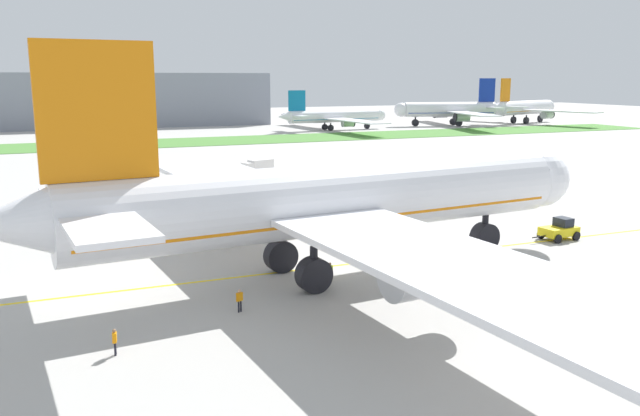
# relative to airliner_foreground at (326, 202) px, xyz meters

# --- Properties ---
(ground_plane) EXTENTS (600.00, 600.00, 0.00)m
(ground_plane) POSITION_rel_airliner_foreground_xyz_m (0.47, 2.90, -6.40)
(ground_plane) COLOR #ADAAA5
(ground_plane) RESTS_ON ground
(apron_taxi_line) EXTENTS (280.00, 0.36, 0.01)m
(apron_taxi_line) POSITION_rel_airliner_foreground_xyz_m (0.47, 2.65, -6.39)
(apron_taxi_line) COLOR yellow
(apron_taxi_line) RESTS_ON ground
(grass_median_strip) EXTENTS (320.00, 24.00, 0.10)m
(grass_median_strip) POSITION_rel_airliner_foreground_xyz_m (0.47, 120.65, -6.35)
(grass_median_strip) COLOR #4C8438
(grass_median_strip) RESTS_ON ground
(airliner_foreground) EXTENTS (53.78, 84.80, 18.84)m
(airliner_foreground) POSITION_rel_airliner_foreground_xyz_m (0.00, 0.00, 0.00)
(airliner_foreground) COLOR white
(airliner_foreground) RESTS_ON ground
(pushback_tug) EXTENTS (5.68, 2.89, 2.22)m
(pushback_tug) POSITION_rel_airliner_foreground_xyz_m (27.29, 2.74, -5.38)
(pushback_tug) COLOR yellow
(pushback_tug) RESTS_ON ground
(ground_crew_wingwalker_port) EXTENTS (0.31, 0.58, 1.67)m
(ground_crew_wingwalker_port) POSITION_rel_airliner_foreground_xyz_m (-17.83, -9.70, -5.38)
(ground_crew_wingwalker_port) COLOR black
(ground_crew_wingwalker_port) RESTS_ON ground
(ground_crew_marshaller_front) EXTENTS (0.38, 0.54, 1.64)m
(ground_crew_marshaller_front) POSITION_rel_airliner_foreground_xyz_m (-0.24, -1.41, -5.40)
(ground_crew_marshaller_front) COLOR black
(ground_crew_marshaller_front) RESTS_ON ground
(ground_crew_wingwalker_starboard) EXTENTS (0.55, 0.41, 1.68)m
(ground_crew_wingwalker_starboard) POSITION_rel_airliner_foreground_xyz_m (-8.94, -5.42, -5.37)
(ground_crew_wingwalker_starboard) COLOR black
(ground_crew_wingwalker_starboard) RESTS_ON ground
(service_truck_baggage_loader) EXTENTS (5.60, 3.97, 2.74)m
(service_truck_baggage_loader) POSITION_rel_airliner_foreground_xyz_m (33.08, 34.70, -4.90)
(service_truck_baggage_loader) COLOR #B21E19
(service_truck_baggage_loader) RESTS_ON ground
(service_truck_fuel_bowser) EXTENTS (5.82, 3.74, 2.68)m
(service_truck_fuel_bowser) POSITION_rel_airliner_foreground_xyz_m (11.65, 57.87, -4.91)
(service_truck_fuel_bowser) COLOR white
(service_truck_fuel_bowser) RESTS_ON ground
(parked_airliner_far_left) EXTENTS (38.34, 60.92, 12.61)m
(parked_airliner_far_left) POSITION_rel_airliner_foreground_xyz_m (62.50, 142.92, -2.12)
(parked_airliner_far_left) COLOR white
(parked_airliner_far_left) RESTS_ON ground
(parked_airliner_far_centre) EXTENTS (40.25, 62.52, 16.23)m
(parked_airliner_far_centre) POSITION_rel_airliner_foreground_xyz_m (107.96, 145.03, -0.90)
(parked_airliner_far_centre) COLOR white
(parked_airliner_far_centre) RESTS_ON ground
(parked_airliner_far_right) EXTENTS (37.29, 57.44, 16.24)m
(parked_airliner_far_right) POSITION_rel_airliner_foreground_xyz_m (139.59, 145.73, -0.90)
(parked_airliner_far_right) COLOR white
(parked_airliner_far_right) RESTS_ON ground
(terminal_building) EXTENTS (125.70, 20.00, 18.00)m
(terminal_building) POSITION_rel_airliner_foreground_xyz_m (-11.03, 184.18, 2.60)
(terminal_building) COLOR gray
(terminal_building) RESTS_ON ground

